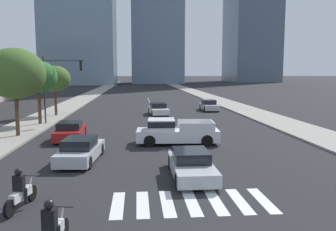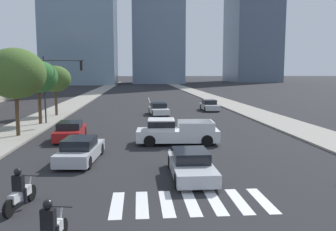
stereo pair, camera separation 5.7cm
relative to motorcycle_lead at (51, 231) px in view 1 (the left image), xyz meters
name	(u,v)px [view 1 (the left image)]	position (x,y,z in m)	size (l,w,h in m)	color
sidewalk_east	(261,115)	(15.72, 28.17, -0.51)	(4.00, 260.00, 0.15)	gray
sidewalk_west	(45,118)	(-7.21, 28.17, -0.51)	(4.00, 260.00, 0.15)	gray
crosswalk_near	(192,202)	(4.26, 3.26, -0.58)	(5.85, 2.66, 0.01)	silver
lane_divider_center	(154,114)	(4.26, 31.26, -0.58)	(0.14, 50.00, 0.01)	silver
motorcycle_lead	(51,231)	(0.00, 0.00, 0.00)	(0.72, 2.13, 1.49)	black
motorcycle_trailing	(21,193)	(-1.79, 3.18, 0.00)	(0.73, 2.15, 1.49)	black
pickup_truck	(173,132)	(4.69, 13.99, 0.23)	(5.52, 2.37, 1.67)	silver
sedan_silver_0	(81,150)	(-0.75, 9.80, 0.01)	(2.15, 4.74, 1.30)	#B7BABF
sedan_silver_1	(191,165)	(4.74, 6.48, -0.03)	(1.82, 4.53, 1.20)	#B7BABF
sedan_white_2	(158,109)	(4.66, 30.29, 0.02)	(2.22, 4.42, 1.31)	silver
sedan_red_3	(70,131)	(-2.45, 16.13, 0.02)	(1.94, 4.54, 1.29)	maroon
sedan_silver_4	(209,106)	(11.20, 34.10, 0.02)	(1.82, 4.25, 1.34)	#B7BABF
traffic_signal_far	(58,78)	(-4.74, 23.59, 3.64)	(3.84, 0.28, 6.03)	#333335
street_tree_nearest	(15,74)	(-6.41, 17.27, 4.07)	(4.29, 4.29, 6.34)	#4C3823
street_tree_second	(38,77)	(-6.41, 23.26, 3.75)	(3.32, 3.32, 5.61)	#4C3823
street_tree_third	(55,79)	(-6.41, 29.63, 3.44)	(3.29, 3.29, 5.29)	#4C3823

